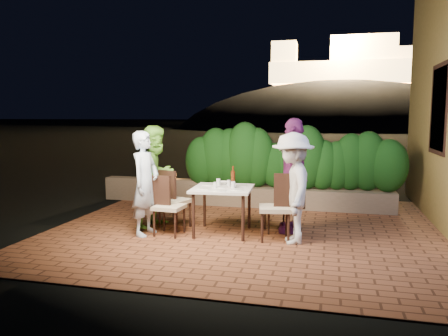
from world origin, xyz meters
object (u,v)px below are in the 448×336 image
(dining_table, at_px, (223,210))
(chair_right_back, at_px, (277,206))
(chair_left_back, at_px, (175,200))
(diner_purple, at_px, (294,175))
(chair_right_front, at_px, (275,207))
(diner_white, at_px, (293,188))
(beer_bottle, at_px, (233,177))
(bowl, at_px, (222,183))
(diner_green, at_px, (157,176))
(parapet_lamp, at_px, (174,176))
(diner_blue, at_px, (145,183))
(chair_left_front, at_px, (169,206))

(dining_table, xyz_separation_m, chair_right_back, (0.83, 0.31, 0.05))
(chair_left_back, bearing_deg, diner_purple, 25.78)
(chair_right_front, bearing_deg, diner_white, 151.82)
(beer_bottle, relative_size, diner_white, 0.21)
(bowl, xyz_separation_m, diner_white, (1.21, -0.58, 0.05))
(dining_table, height_order, diner_green, diner_green)
(chair_left_back, height_order, chair_right_back, chair_left_back)
(chair_right_back, bearing_deg, chair_left_back, -14.30)
(chair_left_back, relative_size, parapet_lamp, 6.90)
(diner_green, xyz_separation_m, diner_white, (2.33, -0.43, -0.04))
(diner_blue, height_order, diner_white, diner_blue)
(bowl, xyz_separation_m, chair_right_back, (0.91, -0.02, -0.35))
(beer_bottle, relative_size, chair_left_back, 0.36)
(diner_green, distance_m, diner_purple, 2.30)
(diner_blue, bearing_deg, chair_left_front, -71.72)
(chair_left_front, relative_size, diner_blue, 0.57)
(beer_bottle, relative_size, diner_purple, 0.19)
(chair_left_front, distance_m, chair_right_front, 1.67)
(diner_purple, bearing_deg, diner_white, 0.54)
(bowl, height_order, diner_white, diner_white)
(dining_table, bearing_deg, chair_right_front, -10.38)
(bowl, bearing_deg, beer_bottle, -50.14)
(bowl, height_order, chair_left_back, chair_left_back)
(dining_table, height_order, beer_bottle, beer_bottle)
(diner_blue, bearing_deg, diner_purple, -64.97)
(chair_right_back, xyz_separation_m, diner_purple, (0.26, 0.08, 0.51))
(diner_green, height_order, diner_purple, diner_purple)
(chair_right_front, bearing_deg, chair_left_back, -19.98)
(diner_blue, distance_m, parapet_lamp, 2.71)
(diner_white, bearing_deg, diner_purple, 171.04)
(beer_bottle, bearing_deg, parapet_lamp, 129.11)
(chair_left_front, relative_size, diner_purple, 0.51)
(dining_table, distance_m, beer_bottle, 0.57)
(chair_left_front, bearing_deg, diner_green, 134.65)
(chair_left_front, distance_m, diner_green, 0.72)
(chair_left_front, height_order, chair_right_back, chair_left_front)
(dining_table, relative_size, bowl, 5.06)
(bowl, relative_size, diner_green, 0.11)
(chair_right_back, distance_m, diner_purple, 0.57)
(bowl, height_order, parapet_lamp, bowl)
(dining_table, distance_m, parapet_lamp, 2.84)
(dining_table, xyz_separation_m, parapet_lamp, (-1.67, 2.29, 0.20))
(diner_green, relative_size, parapet_lamp, 12.31)
(chair_left_back, distance_m, chair_right_back, 1.71)
(beer_bottle, relative_size, parapet_lamp, 2.46)
(chair_left_back, bearing_deg, diner_blue, -100.70)
(diner_white, bearing_deg, parapet_lamp, -144.81)
(chair_left_front, height_order, diner_white, diner_white)
(chair_left_front, height_order, diner_purple, diner_purple)
(chair_right_front, xyz_separation_m, diner_blue, (-2.03, -0.20, 0.31))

